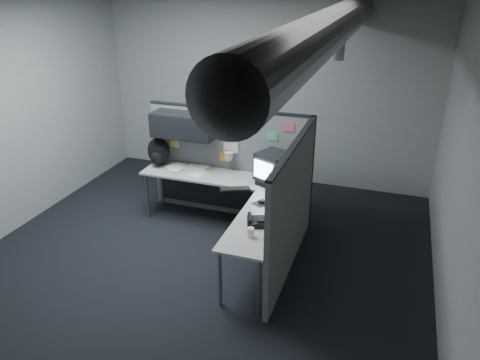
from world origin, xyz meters
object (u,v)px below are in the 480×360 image
at_px(phone, 256,221).
at_px(backpack, 158,152).
at_px(desk, 231,194).
at_px(monitor, 273,168).
at_px(keyboard, 235,189).

distance_m(phone, backpack, 2.27).
xyz_separation_m(desk, phone, (0.62, -0.88, 0.16)).
bearing_deg(phone, monitor, 85.82).
bearing_deg(monitor, phone, -105.26).
xyz_separation_m(desk, keyboard, (0.10, -0.10, 0.13)).
height_order(monitor, keyboard, monitor).
relative_size(desk, monitor, 4.49).
distance_m(desk, phone, 1.08).
height_order(keyboard, backpack, backpack).
distance_m(keyboard, backpack, 1.46).
bearing_deg(backpack, phone, -26.43).
bearing_deg(keyboard, phone, -36.10).
height_order(phone, backpack, backpack).
xyz_separation_m(desk, backpack, (-1.26, 0.37, 0.32)).
bearing_deg(keyboard, monitor, 61.03).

